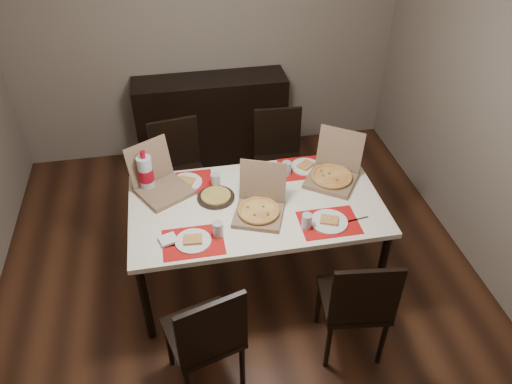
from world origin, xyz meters
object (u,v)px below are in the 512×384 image
Objects in this scene: dining_table at (256,210)px; pizza_box_center at (259,207)px; chair_near_left at (207,336)px; sideboard at (212,120)px; dip_bowl at (265,190)px; soda_bottle at (146,174)px; chair_far_left at (179,168)px; chair_far_right at (279,156)px; chair_near_right at (357,302)px.

pizza_box_center reaches higher than dining_table.
pizza_box_center reaches higher than chair_near_left.
sideboard is at bearing 82.75° from chair_near_left.
sideboard is 14.76× the size of dip_bowl.
pizza_box_center is at bearing 58.72° from chair_near_left.
soda_bottle is at bearing 157.90° from dining_table.
chair_far_right is (0.89, 0.02, 0.00)m from chair_far_left.
pizza_box_center is 0.87m from soda_bottle.
dip_bowl is at bearing 53.98° from dining_table.
chair_far_right is 2.04× the size of pizza_box_center.
chair_far_left is (-1.02, 1.68, 0.00)m from chair_near_right.
chair_near_left is at bearing -121.28° from pizza_box_center.
dip_bowl is at bearing 113.82° from chair_near_right.
sideboard is at bearing 120.45° from chair_far_right.
chair_near_left and chair_far_left have the same top height.
chair_far_right is 0.86m from dip_bowl.
chair_far_right is 9.15× the size of dip_bowl.
sideboard reaches higher than dining_table.
chair_far_left is 2.04× the size of pizza_box_center.
chair_near_left is 1.00× the size of chair_far_right.
chair_far_right is at bearing 94.24° from chair_near_right.
sideboard is 1.00m from chair_far_right.
sideboard is 1.90m from pizza_box_center.
dining_table is 17.72× the size of dip_bowl.
chair_near_right reaches higher than sideboard.
sideboard is at bearing 97.71° from dip_bowl.
dip_bowl is (0.09, 0.23, -0.04)m from pizza_box_center.
chair_near_left is at bearing -97.25° from sideboard.
dining_table is at bearing -22.10° from soda_bottle.
dip_bowl is at bearing -82.29° from sideboard.
dining_table is 5.37× the size of soda_bottle.
soda_bottle is at bearing 151.14° from pizza_box_center.
dining_table is 3.96× the size of pizza_box_center.
chair_far_right reaches higher than sideboard.
sideboard is 1.61× the size of chair_far_right.
chair_near_left is 0.95m from pizza_box_center.
soda_bottle is at bearing -152.75° from chair_far_right.
chair_near_right is at bearing -76.13° from sideboard.
chair_near_left is (-0.34, -2.64, 0.06)m from sideboard.
sideboard is at bearing 66.62° from soda_bottle.
dip_bowl is at bearing 61.13° from chair_near_left.
chair_far_left is at bearing 121.18° from chair_near_right.
chair_far_left is (-0.38, -0.88, 0.06)m from sideboard.
sideboard is 1.61× the size of chair_far_left.
sideboard is at bearing 103.87° from chair_near_right.
chair_far_left is at bearing -113.40° from sideboard.
chair_far_left is at bearing 120.65° from dining_table.
dip_bowl is (0.56, 1.01, 0.25)m from chair_near_left.
dining_table is at bearing 91.91° from pizza_box_center.
chair_near_right is 1.96m from chair_far_left.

